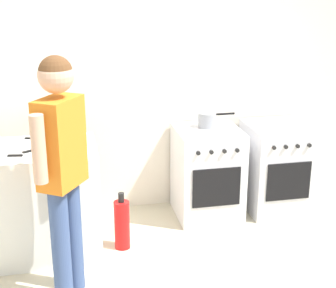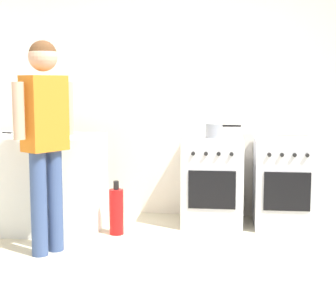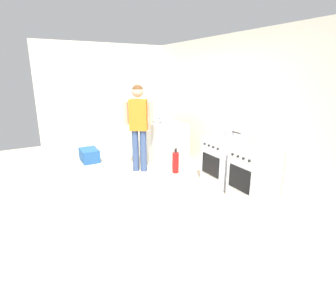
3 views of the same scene
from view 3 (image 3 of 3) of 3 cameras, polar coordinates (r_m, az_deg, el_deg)
ground_plane at (r=4.42m, az=-7.27°, el=-10.92°), size 8.00×8.00×0.00m
back_wall at (r=5.06m, az=13.22°, el=7.64°), size 6.00×0.10×2.60m
side_wall_left at (r=6.58m, az=-13.21°, el=9.36°), size 0.10×3.10×2.60m
counter_unit at (r=5.89m, az=-1.67°, el=0.66°), size 1.30×0.70×0.90m
oven_left at (r=4.76m, az=12.11°, el=-3.60°), size 0.59×0.62×0.85m
oven_right at (r=4.31m, az=18.17°, el=-6.11°), size 0.56×0.62×0.85m
pot at (r=4.67m, az=13.18°, el=2.27°), size 0.35×0.17×0.14m
knife_paring at (r=6.09m, az=-1.73°, el=5.53°), size 0.21×0.08×0.01m
knife_utility at (r=5.74m, az=-3.18°, el=4.91°), size 0.25×0.07×0.01m
knife_carving at (r=5.58m, az=-0.94°, el=4.63°), size 0.30×0.19×0.01m
knife_chef at (r=5.71m, az=1.35°, el=4.87°), size 0.31×0.12×0.01m
person at (r=5.14m, az=-6.43°, el=5.18°), size 0.35×0.49×1.72m
fire_extinguisher at (r=5.22m, az=1.66°, el=-3.98°), size 0.13×0.13×0.50m
recycling_crate_lower at (r=6.16m, az=-16.74°, el=-2.34°), size 0.52×0.36×0.28m
larder_cabinet at (r=6.82m, az=-1.89°, el=7.42°), size 0.48×0.44×2.00m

